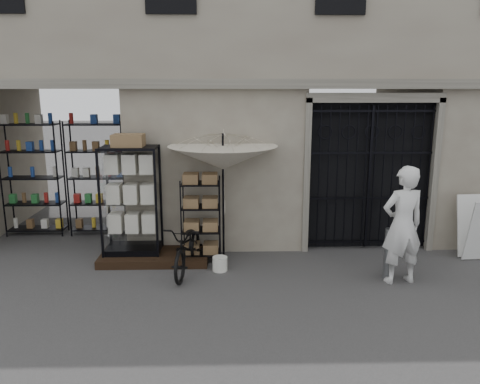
{
  "coord_description": "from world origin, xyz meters",
  "views": [
    {
      "loc": [
        -1.02,
        -6.79,
        3.19
      ],
      "look_at": [
        -0.8,
        1.4,
        1.35
      ],
      "focal_mm": 35.0,
      "sensor_mm": 36.0,
      "label": 1
    }
  ],
  "objects_px": {
    "market_umbrella": "(223,151)",
    "bicycle": "(189,271)",
    "wire_rack": "(201,221)",
    "shopkeeper": "(398,282)",
    "steel_bollard": "(389,253)",
    "easel_sign": "(477,228)",
    "display_cabinet": "(132,206)",
    "white_bucket": "(220,264)"
  },
  "relations": [
    {
      "from": "market_umbrella",
      "to": "bicycle",
      "type": "height_order",
      "value": "market_umbrella"
    },
    {
      "from": "bicycle",
      "to": "wire_rack",
      "type": "bearing_deg",
      "value": 78.25
    },
    {
      "from": "wire_rack",
      "to": "shopkeeper",
      "type": "bearing_deg",
      "value": -12.48
    },
    {
      "from": "steel_bollard",
      "to": "wire_rack",
      "type": "bearing_deg",
      "value": 164.2
    },
    {
      "from": "bicycle",
      "to": "easel_sign",
      "type": "xyz_separation_m",
      "value": [
        5.37,
        0.46,
        0.61
      ]
    },
    {
      "from": "display_cabinet",
      "to": "white_bucket",
      "type": "distance_m",
      "value": 1.97
    },
    {
      "from": "wire_rack",
      "to": "white_bucket",
      "type": "xyz_separation_m",
      "value": [
        0.35,
        -0.52,
        -0.64
      ]
    },
    {
      "from": "bicycle",
      "to": "easel_sign",
      "type": "height_order",
      "value": "easel_sign"
    },
    {
      "from": "market_umbrella",
      "to": "easel_sign",
      "type": "xyz_separation_m",
      "value": [
        4.76,
        -0.2,
        -1.44
      ]
    },
    {
      "from": "display_cabinet",
      "to": "white_bucket",
      "type": "relative_size",
      "value": 8.18
    },
    {
      "from": "white_bucket",
      "to": "shopkeeper",
      "type": "bearing_deg",
      "value": -10.74
    },
    {
      "from": "display_cabinet",
      "to": "wire_rack",
      "type": "relative_size",
      "value": 1.37
    },
    {
      "from": "display_cabinet",
      "to": "wire_rack",
      "type": "distance_m",
      "value": 1.32
    },
    {
      "from": "steel_bollard",
      "to": "easel_sign",
      "type": "distance_m",
      "value": 2.13
    },
    {
      "from": "display_cabinet",
      "to": "shopkeeper",
      "type": "bearing_deg",
      "value": -23.55
    },
    {
      "from": "wire_rack",
      "to": "easel_sign",
      "type": "bearing_deg",
      "value": 4.82
    },
    {
      "from": "market_umbrella",
      "to": "steel_bollard",
      "type": "relative_size",
      "value": 3.26
    },
    {
      "from": "steel_bollard",
      "to": "easel_sign",
      "type": "bearing_deg",
      "value": 23.4
    },
    {
      "from": "market_umbrella",
      "to": "white_bucket",
      "type": "bearing_deg",
      "value": -95.3
    },
    {
      "from": "bicycle",
      "to": "steel_bollard",
      "type": "height_order",
      "value": "steel_bollard"
    },
    {
      "from": "wire_rack",
      "to": "steel_bollard",
      "type": "xyz_separation_m",
      "value": [
        3.22,
        -0.91,
        -0.33
      ]
    },
    {
      "from": "display_cabinet",
      "to": "steel_bollard",
      "type": "distance_m",
      "value": 4.66
    },
    {
      "from": "display_cabinet",
      "to": "white_bucket",
      "type": "height_order",
      "value": "display_cabinet"
    },
    {
      "from": "shopkeeper",
      "to": "easel_sign",
      "type": "height_order",
      "value": "easel_sign"
    },
    {
      "from": "white_bucket",
      "to": "steel_bollard",
      "type": "distance_m",
      "value": 2.91
    },
    {
      "from": "bicycle",
      "to": "market_umbrella",
      "type": "bearing_deg",
      "value": 56.2
    },
    {
      "from": "shopkeeper",
      "to": "easel_sign",
      "type": "relative_size",
      "value": 1.68
    },
    {
      "from": "shopkeeper",
      "to": "easel_sign",
      "type": "distance_m",
      "value": 2.17
    },
    {
      "from": "display_cabinet",
      "to": "market_umbrella",
      "type": "relative_size",
      "value": 0.76
    },
    {
      "from": "wire_rack",
      "to": "shopkeeper",
      "type": "height_order",
      "value": "wire_rack"
    },
    {
      "from": "wire_rack",
      "to": "shopkeeper",
      "type": "distance_m",
      "value": 3.61
    },
    {
      "from": "white_bucket",
      "to": "bicycle",
      "type": "bearing_deg",
      "value": -179.11
    },
    {
      "from": "bicycle",
      "to": "easel_sign",
      "type": "distance_m",
      "value": 5.42
    },
    {
      "from": "bicycle",
      "to": "easel_sign",
      "type": "bearing_deg",
      "value": 13.72
    },
    {
      "from": "display_cabinet",
      "to": "steel_bollard",
      "type": "relative_size",
      "value": 2.47
    },
    {
      "from": "market_umbrella",
      "to": "shopkeeper",
      "type": "bearing_deg",
      "value": -22.65
    },
    {
      "from": "steel_bollard",
      "to": "bicycle",
      "type": "bearing_deg",
      "value": 173.67
    },
    {
      "from": "bicycle",
      "to": "steel_bollard",
      "type": "distance_m",
      "value": 3.47
    },
    {
      "from": "wire_rack",
      "to": "shopkeeper",
      "type": "relative_size",
      "value": 0.8
    },
    {
      "from": "steel_bollard",
      "to": "shopkeeper",
      "type": "xyz_separation_m",
      "value": [
        0.13,
        -0.18,
        -0.44
      ]
    },
    {
      "from": "steel_bollard",
      "to": "easel_sign",
      "type": "xyz_separation_m",
      "value": [
        1.95,
        0.84,
        0.17
      ]
    },
    {
      "from": "display_cabinet",
      "to": "shopkeeper",
      "type": "height_order",
      "value": "display_cabinet"
    }
  ]
}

